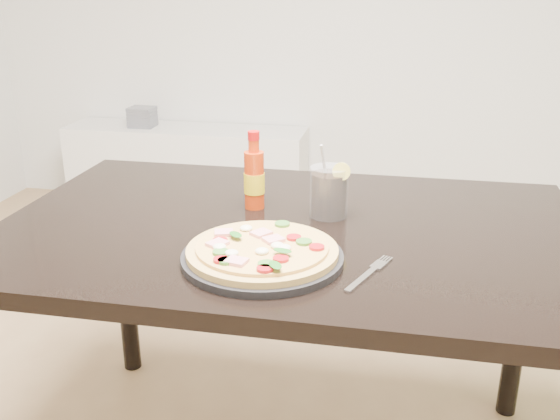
% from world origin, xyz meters
% --- Properties ---
extents(dining_table, '(1.40, 0.90, 0.75)m').
position_xyz_m(dining_table, '(0.18, 0.08, 0.67)').
color(dining_table, black).
rests_on(dining_table, ground).
extents(plate, '(0.34, 0.34, 0.02)m').
position_xyz_m(plate, '(0.16, -0.14, 0.76)').
color(plate, black).
rests_on(plate, dining_table).
extents(pizza, '(0.32, 0.32, 0.03)m').
position_xyz_m(pizza, '(0.16, -0.14, 0.78)').
color(pizza, '#D6B360').
rests_on(pizza, plate).
extents(hot_sauce_bottle, '(0.07, 0.07, 0.20)m').
position_xyz_m(hot_sauce_bottle, '(0.07, 0.18, 0.83)').
color(hot_sauce_bottle, red).
rests_on(hot_sauce_bottle, dining_table).
extents(cola_cup, '(0.10, 0.10, 0.19)m').
position_xyz_m(cola_cup, '(0.26, 0.15, 0.81)').
color(cola_cup, black).
rests_on(cola_cup, dining_table).
extents(fork, '(0.09, 0.18, 0.00)m').
position_xyz_m(fork, '(0.39, -0.16, 0.75)').
color(fork, silver).
rests_on(fork, dining_table).
extents(media_console, '(1.40, 0.34, 0.50)m').
position_xyz_m(media_console, '(-0.80, 2.07, 0.25)').
color(media_console, white).
rests_on(media_console, ground).
extents(cd_stack, '(0.14, 0.12, 0.11)m').
position_xyz_m(cd_stack, '(-1.05, 2.05, 0.56)').
color(cd_stack, slate).
rests_on(cd_stack, media_console).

